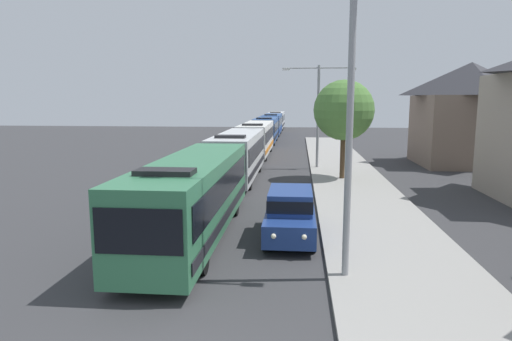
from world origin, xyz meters
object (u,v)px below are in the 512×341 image
object	(u,v)px
streetlamp_mid	(318,105)
bus_second_in_line	(238,154)
bus_middle	(256,138)
bus_fourth_in_line	(266,129)
bus_rear	(272,124)
streetlamp_near	(351,90)
bus_tail_end	(276,120)
white_suv	(290,212)
roadside_tree	(344,110)
bus_lead	(194,194)

from	to	relation	value
streetlamp_mid	bus_second_in_line	bearing A→B (deg)	-136.68
bus_middle	bus_fourth_in_line	xyz separation A→B (m)	(-0.00, 12.61, -0.00)
bus_rear	streetlamp_near	world-z (taller)	streetlamp_near
bus_tail_end	streetlamp_near	distance (m)	67.68
bus_second_in_line	white_suv	world-z (taller)	bus_second_in_line
white_suv	roadside_tree	distance (m)	13.84
bus_tail_end	roadside_tree	distance (m)	51.06
bus_second_in_line	streetlamp_mid	size ratio (longest dim) A/B	1.49
bus_lead	bus_fourth_in_line	xyz separation A→B (m)	(-0.00, 38.38, -0.00)
bus_middle	bus_fourth_in_line	world-z (taller)	same
roadside_tree	bus_fourth_in_line	bearing A→B (deg)	105.15
bus_middle	white_suv	xyz separation A→B (m)	(3.70, -25.67, -0.66)
bus_fourth_in_line	bus_tail_end	world-z (taller)	same
bus_lead	bus_tail_end	world-z (taller)	same
bus_middle	white_suv	bearing A→B (deg)	-81.80
bus_lead	streetlamp_mid	size ratio (longest dim) A/B	1.59
bus_lead	white_suv	distance (m)	3.76
bus_middle	bus_fourth_in_line	distance (m)	12.61
bus_rear	bus_tail_end	xyz separation A→B (m)	(0.00, 12.83, 0.00)
bus_rear	bus_tail_end	bearing A→B (deg)	90.00
bus_lead	white_suv	size ratio (longest dim) A/B	2.62
bus_tail_end	white_suv	distance (m)	63.62
bus_fourth_in_line	bus_rear	size ratio (longest dim) A/B	0.94
bus_fourth_in_line	white_suv	size ratio (longest dim) A/B	2.26
bus_second_in_line	bus_tail_end	size ratio (longest dim) A/B	1.01
bus_second_in_line	roadside_tree	xyz separation A→B (m)	(6.85, 0.25, 2.89)
bus_second_in_line	bus_fourth_in_line	world-z (taller)	same
bus_second_in_line	bus_lead	bearing A→B (deg)	-90.00
bus_lead	bus_second_in_line	size ratio (longest dim) A/B	1.07
bus_second_in_line	streetlamp_mid	world-z (taller)	streetlamp_mid
bus_second_in_line	streetlamp_near	size ratio (longest dim) A/B	1.27
bus_lead	bus_fourth_in_line	distance (m)	38.38
bus_fourth_in_line	bus_rear	world-z (taller)	same
bus_second_in_line	bus_tail_end	bearing A→B (deg)	90.00
bus_lead	streetlamp_near	distance (m)	7.61
streetlamp_mid	roadside_tree	distance (m)	5.06
bus_lead	streetlamp_mid	xyz separation A→B (m)	(5.40, 17.93, 3.15)
bus_lead	bus_fourth_in_line	size ratio (longest dim) A/B	1.16
bus_fourth_in_line	roadside_tree	world-z (taller)	roadside_tree
bus_second_in_line	roadside_tree	world-z (taller)	roadside_tree
bus_rear	bus_fourth_in_line	bearing A→B (deg)	-90.00
bus_fourth_in_line	white_suv	distance (m)	38.47
bus_tail_end	white_suv	xyz separation A→B (m)	(3.70, -63.51, -0.66)
bus_rear	streetlamp_mid	bearing A→B (deg)	-80.67
bus_second_in_line	bus_fourth_in_line	distance (m)	25.54
bus_fourth_in_line	bus_rear	bearing A→B (deg)	90.00
bus_lead	bus_rear	bearing A→B (deg)	90.00
bus_lead	roadside_tree	xyz separation A→B (m)	(6.85, 13.09, 2.89)
bus_second_in_line	bus_middle	bearing A→B (deg)	90.00
streetlamp_near	bus_tail_end	bearing A→B (deg)	94.58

